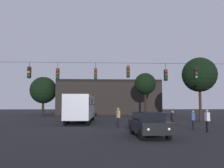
# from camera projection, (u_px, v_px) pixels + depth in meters

# --- Properties ---
(ground_plane) EXTENTS (168.00, 168.00, 0.00)m
(ground_plane) POSITION_uv_depth(u_px,v_px,m) (108.00, 122.00, 29.18)
(ground_plane) COLOR black
(ground_plane) RESTS_ON ground
(overhead_signal_span) EXTENTS (20.67, 0.44, 5.99)m
(overhead_signal_span) POSITION_uv_depth(u_px,v_px,m) (113.00, 85.00, 20.82)
(overhead_signal_span) COLOR black
(overhead_signal_span) RESTS_ON ground
(city_bus) EXTENTS (2.88, 11.08, 3.00)m
(city_bus) POSITION_uv_depth(u_px,v_px,m) (81.00, 106.00, 28.56)
(city_bus) COLOR #B7BCC6
(city_bus) RESTS_ON ground
(car_near_right) EXTENTS (2.05, 4.42, 1.52)m
(car_near_right) POSITION_uv_depth(u_px,v_px,m) (148.00, 124.00, 15.60)
(car_near_right) COLOR black
(car_near_right) RESTS_ON ground
(pedestrian_crossing_left) EXTENTS (0.32, 0.41, 1.54)m
(pedestrian_crossing_left) POSITION_uv_depth(u_px,v_px,m) (193.00, 119.00, 19.72)
(pedestrian_crossing_left) COLOR black
(pedestrian_crossing_left) RESTS_ON ground
(pedestrian_crossing_center) EXTENTS (0.34, 0.42, 1.51)m
(pedestrian_crossing_center) POSITION_uv_depth(u_px,v_px,m) (173.00, 119.00, 20.11)
(pedestrian_crossing_center) COLOR black
(pedestrian_crossing_center) RESTS_ON ground
(pedestrian_crossing_right) EXTENTS (0.27, 0.38, 1.65)m
(pedestrian_crossing_right) POSITION_uv_depth(u_px,v_px,m) (207.00, 119.00, 18.01)
(pedestrian_crossing_right) COLOR black
(pedestrian_crossing_right) RESTS_ON ground
(pedestrian_near_bus) EXTENTS (0.33, 0.41, 1.73)m
(pedestrian_near_bus) POSITION_uv_depth(u_px,v_px,m) (118.00, 116.00, 21.63)
(pedestrian_near_bus) COLOR black
(pedestrian_near_bus) RESTS_ON ground
(corner_building) EXTENTS (20.45, 12.08, 6.89)m
(corner_building) POSITION_uv_depth(u_px,v_px,m) (108.00, 98.00, 53.47)
(corner_building) COLOR black
(corner_building) RESTS_ON ground
(tree_left_silhouette) EXTENTS (4.30, 4.30, 7.89)m
(tree_left_silhouette) POSITION_uv_depth(u_px,v_px,m) (199.00, 75.00, 31.07)
(tree_left_silhouette) COLOR #2D2116
(tree_left_silhouette) RESTS_ON ground
(tree_behind_building) EXTENTS (5.27, 5.27, 7.53)m
(tree_behind_building) POSITION_uv_depth(u_px,v_px,m) (43.00, 90.00, 49.23)
(tree_behind_building) COLOR black
(tree_behind_building) RESTS_ON ground
(tree_right_far) EXTENTS (3.60, 3.60, 7.31)m
(tree_right_far) POSITION_uv_depth(u_px,v_px,m) (145.00, 84.00, 41.61)
(tree_right_far) COLOR black
(tree_right_far) RESTS_ON ground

